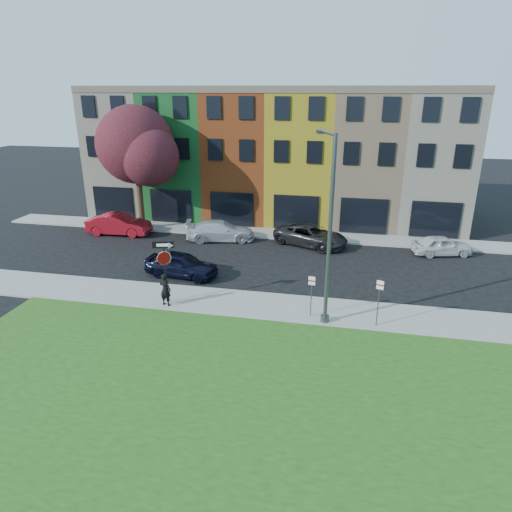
% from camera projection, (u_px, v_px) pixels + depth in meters
% --- Properties ---
extents(ground, '(120.00, 120.00, 0.00)m').
position_uv_depth(ground, '(251.00, 337.00, 20.18)').
color(ground, black).
rests_on(ground, ground).
extents(sidewalk_near, '(40.00, 3.00, 0.12)m').
position_uv_depth(sidewalk_near, '(303.00, 310.00, 22.53)').
color(sidewalk_near, gray).
rests_on(sidewalk_near, ground).
extents(sidewalk_far, '(40.00, 2.40, 0.12)m').
position_uv_depth(sidewalk_far, '(254.00, 232.00, 34.50)').
color(sidewalk_far, gray).
rests_on(sidewalk_far, ground).
extents(grass_park, '(40.00, 16.00, 0.10)m').
position_uv_depth(grass_park, '(477.00, 469.00, 13.13)').
color(grass_park, '#1A4E16').
rests_on(grass_park, ground).
extents(rowhouse_block, '(30.00, 10.12, 10.00)m').
position_uv_depth(rowhouse_block, '(275.00, 155.00, 38.37)').
color(rowhouse_block, '#BFB69E').
rests_on(rowhouse_block, ground).
extents(stop_sign, '(1.03, 0.31, 3.23)m').
position_uv_depth(stop_sign, '(164.00, 260.00, 22.46)').
color(stop_sign, black).
rests_on(stop_sign, sidewalk_near).
extents(man, '(0.80, 0.68, 1.69)m').
position_uv_depth(man, '(165.00, 290.00, 22.59)').
color(man, black).
rests_on(man, sidewalk_near).
extents(sedan_near, '(2.79, 4.70, 1.46)m').
position_uv_depth(sedan_near, '(181.00, 264.00, 26.44)').
color(sedan_near, black).
rests_on(sedan_near, ground).
extents(parked_car_red, '(2.03, 4.88, 1.57)m').
position_uv_depth(parked_car_red, '(119.00, 224.00, 34.00)').
color(parked_car_red, maroon).
rests_on(parked_car_red, ground).
extents(parked_car_silver, '(4.16, 5.76, 1.42)m').
position_uv_depth(parked_car_silver, '(220.00, 231.00, 32.72)').
color(parked_car_silver, '#B8B8BD').
rests_on(parked_car_silver, ground).
extents(parked_car_dark, '(6.06, 6.84, 1.43)m').
position_uv_depth(parked_car_dark, '(311.00, 235.00, 31.65)').
color(parked_car_dark, black).
rests_on(parked_car_dark, ground).
extents(parked_car_white, '(3.33, 4.53, 1.30)m').
position_uv_depth(parked_car_white, '(442.00, 245.00, 29.87)').
color(parked_car_white, silver).
rests_on(parked_car_white, ground).
extents(street_lamp, '(1.15, 2.47, 8.55)m').
position_uv_depth(street_lamp, '(328.00, 232.00, 19.97)').
color(street_lamp, '#494B4E').
rests_on(street_lamp, sidewalk_near).
extents(parking_sign_a, '(0.32, 0.10, 2.13)m').
position_uv_depth(parking_sign_a, '(311.00, 290.00, 21.32)').
color(parking_sign_a, '#494B4E').
rests_on(parking_sign_a, sidewalk_near).
extents(parking_sign_b, '(0.31, 0.13, 2.34)m').
position_uv_depth(parking_sign_b, '(379.00, 296.00, 20.45)').
color(parking_sign_b, '#494B4E').
rests_on(parking_sign_b, sidewalk_near).
extents(tree_purple, '(6.78, 5.93, 9.17)m').
position_uv_depth(tree_purple, '(137.00, 147.00, 33.26)').
color(tree_purple, black).
rests_on(tree_purple, sidewalk_far).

